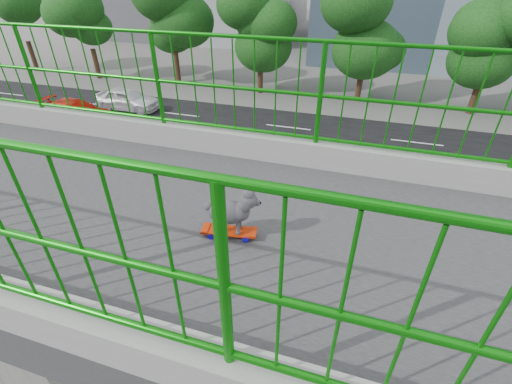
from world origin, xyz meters
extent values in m
cube|color=black|center=(-13.00, 0.00, 0.01)|extent=(18.00, 90.00, 0.02)
cube|color=slate|center=(0.00, 0.00, 3.25)|extent=(1.20, 1.20, 6.50)
cube|color=gray|center=(-1.40, 0.00, 7.15)|extent=(0.20, 24.00, 0.30)
cylinder|color=#0E700C|center=(-1.40, 0.00, 8.40)|extent=(0.04, 24.00, 0.04)
cylinder|color=#0E700C|center=(-1.40, 0.00, 7.85)|extent=(0.04, 24.00, 0.04)
cylinder|color=#0E700C|center=(-1.40, 0.00, 7.85)|extent=(0.06, 0.06, 1.10)
cylinder|color=black|center=(-26.00, -28.00, 1.40)|extent=(0.44, 0.44, 2.80)
ellipsoid|color=black|center=(-26.00, -28.00, 4.67)|extent=(4.40, 4.40, 3.74)
cylinder|color=black|center=(-25.50, -20.00, 1.31)|extent=(0.44, 0.44, 2.62)
ellipsoid|color=black|center=(-25.50, -20.00, 4.33)|extent=(4.00, 4.00, 3.40)
cylinder|color=black|center=(-26.40, -12.00, 1.49)|extent=(0.44, 0.44, 2.97)
ellipsoid|color=black|center=(-26.40, -12.00, 5.01)|extent=(4.80, 4.80, 4.08)
cylinder|color=black|center=(-25.80, -4.00, 1.36)|extent=(0.44, 0.44, 2.73)
ellipsoid|color=black|center=(-25.80, -4.00, 4.51)|extent=(4.20, 4.20, 3.57)
cylinder|color=black|center=(-26.20, 4.00, 1.43)|extent=(0.44, 0.44, 2.87)
ellipsoid|color=black|center=(-26.20, 4.00, 4.82)|extent=(4.60, 4.60, 3.91)
cylinder|color=black|center=(-25.60, 12.00, 1.33)|extent=(0.44, 0.44, 2.66)
ellipsoid|color=black|center=(-25.60, 12.00, 4.36)|extent=(4.00, 4.00, 3.40)
cube|color=red|center=(0.15, 3.50, 7.06)|extent=(0.22, 0.51, 0.02)
cube|color=#99999E|center=(0.17, 3.35, 7.04)|extent=(0.09, 0.05, 0.02)
cylinder|color=#0F08AD|center=(0.11, 3.34, 7.03)|extent=(0.04, 0.06, 0.06)
sphere|color=yellow|center=(0.11, 3.34, 7.03)|extent=(0.02, 0.02, 0.02)
cylinder|color=#0F08AD|center=(0.23, 3.36, 7.03)|extent=(0.04, 0.06, 0.06)
sphere|color=yellow|center=(0.23, 3.36, 7.03)|extent=(0.02, 0.02, 0.02)
cube|color=#99999E|center=(0.12, 3.66, 7.04)|extent=(0.09, 0.05, 0.02)
cylinder|color=#0F08AD|center=(0.06, 3.65, 7.03)|extent=(0.04, 0.06, 0.06)
sphere|color=yellow|center=(0.06, 3.65, 7.03)|extent=(0.02, 0.02, 0.02)
cylinder|color=#0F08AD|center=(0.18, 3.67, 7.03)|extent=(0.04, 0.06, 0.06)
sphere|color=yellow|center=(0.18, 3.67, 7.03)|extent=(0.02, 0.02, 0.02)
ellipsoid|color=#323036|center=(0.15, 3.50, 7.26)|extent=(0.25, 0.35, 0.22)
sphere|color=#323036|center=(0.12, 3.68, 7.40)|extent=(0.14, 0.14, 0.14)
sphere|color=black|center=(0.10, 3.77, 7.38)|extent=(0.02, 0.02, 0.02)
sphere|color=#323036|center=(0.18, 3.33, 7.31)|extent=(0.07, 0.07, 0.07)
cylinder|color=#323036|center=(0.09, 3.59, 7.13)|extent=(0.03, 0.03, 0.13)
cylinder|color=#323036|center=(0.18, 3.60, 7.13)|extent=(0.03, 0.03, 0.13)
cylinder|color=#323036|center=(0.12, 3.41, 7.13)|extent=(0.03, 0.03, 0.13)
cylinder|color=#323036|center=(0.21, 3.42, 7.13)|extent=(0.03, 0.03, 0.13)
imported|color=silver|center=(-6.00, -2.63, 0.73)|extent=(1.72, 4.28, 1.46)
imported|color=#9B9CA1|center=(-9.20, -7.32, 0.73)|extent=(1.55, 4.43, 1.46)
imported|color=red|center=(-15.60, -13.94, 0.75)|extent=(2.10, 5.16, 1.50)
imported|color=silver|center=(-18.80, -12.08, 0.80)|extent=(1.89, 4.71, 1.60)
imported|color=silver|center=(-9.20, 5.37, 0.79)|extent=(2.63, 5.71, 1.59)
imported|color=black|center=(-12.40, 3.04, 0.67)|extent=(1.87, 4.59, 1.33)
camera|label=1|loc=(2.36, 4.45, 9.03)|focal=24.39mm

